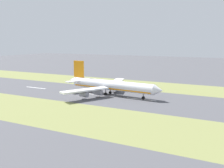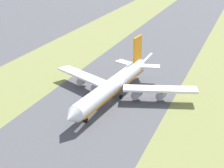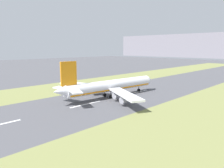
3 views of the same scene
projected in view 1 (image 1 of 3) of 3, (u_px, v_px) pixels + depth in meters
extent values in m
plane|color=#4C4C51|center=(111.00, 96.00, 159.24)|extent=(800.00, 800.00, 0.00)
cube|color=olive|center=(139.00, 85.00, 198.67)|extent=(40.00, 600.00, 0.01)
cube|color=olive|center=(66.00, 114.00, 119.81)|extent=(40.00, 600.00, 0.01)
cube|color=silver|center=(36.00, 88.00, 186.73)|extent=(1.20, 18.00, 0.01)
cube|color=silver|center=(83.00, 93.00, 168.62)|extent=(1.20, 18.00, 0.01)
cube|color=silver|center=(141.00, 99.00, 150.52)|extent=(1.20, 18.00, 0.01)
cylinder|color=white|center=(112.00, 85.00, 160.50)|extent=(10.97, 56.31, 6.00)
cone|color=white|center=(159.00, 90.00, 144.37)|extent=(6.30, 5.50, 5.88)
cone|color=white|center=(73.00, 80.00, 176.77)|extent=(5.61, 6.43, 5.10)
cube|color=orange|center=(112.00, 88.00, 160.77)|extent=(10.47, 54.05, 0.70)
cube|color=white|center=(117.00, 82.00, 179.03)|extent=(29.49, 14.16, 0.90)
cube|color=white|center=(85.00, 90.00, 149.90)|extent=(28.55, 18.56, 0.90)
cylinder|color=#93939E|center=(114.00, 88.00, 170.66)|extent=(3.62, 5.07, 3.20)
cylinder|color=#93939E|center=(117.00, 85.00, 180.00)|extent=(3.62, 5.07, 3.20)
cylinder|color=#93939E|center=(98.00, 92.00, 155.68)|extent=(3.62, 5.07, 3.20)
cylinder|color=#93939E|center=(84.00, 94.00, 150.04)|extent=(3.62, 5.07, 3.20)
cube|color=orange|center=(79.00, 69.00, 172.85)|extent=(1.51, 8.04, 11.00)
cube|color=white|center=(84.00, 79.00, 178.67)|extent=(10.73, 6.52, 0.60)
cube|color=white|center=(74.00, 81.00, 169.51)|extent=(10.92, 7.97, 0.60)
cylinder|color=#59595E|center=(143.00, 95.00, 149.86)|extent=(0.50, 0.50, 3.20)
cylinder|color=black|center=(143.00, 98.00, 150.12)|extent=(1.06, 1.87, 1.80)
cylinder|color=#59595E|center=(110.00, 90.00, 164.86)|extent=(0.50, 0.50, 3.20)
cylinder|color=black|center=(110.00, 93.00, 165.13)|extent=(1.06, 1.87, 1.80)
cylinder|color=#59595E|center=(106.00, 91.00, 160.54)|extent=(0.50, 0.50, 3.20)
cylinder|color=black|center=(106.00, 94.00, 160.80)|extent=(1.06, 1.87, 1.80)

